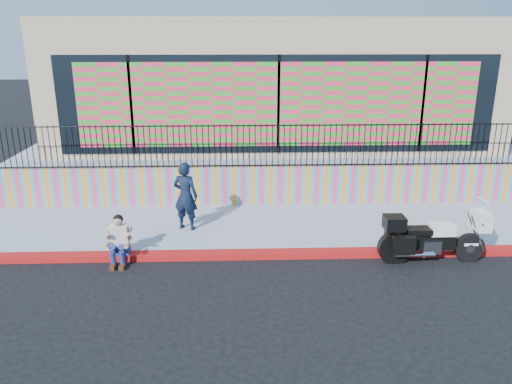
{
  "coord_description": "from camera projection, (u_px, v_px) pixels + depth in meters",
  "views": [
    {
      "loc": [
        -1.16,
        -10.25,
        4.85
      ],
      "look_at": [
        -0.75,
        1.2,
        1.16
      ],
      "focal_mm": 35.0,
      "sensor_mm": 36.0,
      "label": 1
    }
  ],
  "objects": [
    {
      "name": "sidewalk",
      "position": [
        285.0,
        227.0,
        12.82
      ],
      "size": [
        16.0,
        3.0,
        0.15
      ],
      "primitive_type": "cube",
      "color": "#98A3B6",
      "rests_on": "ground"
    },
    {
      "name": "police_officer",
      "position": [
        186.0,
        196.0,
        12.25
      ],
      "size": [
        0.72,
        0.59,
        1.71
      ],
      "primitive_type": "imported",
      "rotation": [
        0.0,
        0.0,
        2.81
      ],
      "color": "black",
      "rests_on": "sidewalk"
    },
    {
      "name": "seated_man",
      "position": [
        119.0,
        244.0,
        10.82
      ],
      "size": [
        0.54,
        0.71,
        1.06
      ],
      "color": "navy",
      "rests_on": "ground"
    },
    {
      "name": "ground",
      "position": [
        291.0,
        257.0,
        11.27
      ],
      "size": [
        90.0,
        90.0,
        0.0
      ],
      "primitive_type": "plane",
      "color": "black",
      "rests_on": "ground"
    },
    {
      "name": "metal_fence",
      "position": [
        280.0,
        145.0,
        13.8
      ],
      "size": [
        15.8,
        0.04,
        1.2
      ],
      "primitive_type": null,
      "color": "black",
      "rests_on": "mural_wall"
    },
    {
      "name": "elevated_platform",
      "position": [
        269.0,
        148.0,
        19.02
      ],
      "size": [
        16.0,
        10.0,
        1.25
      ],
      "primitive_type": "cube",
      "color": "#98A3B6",
      "rests_on": "ground"
    },
    {
      "name": "police_motorcycle",
      "position": [
        431.0,
        236.0,
        10.86
      ],
      "size": [
        2.32,
        0.77,
        1.44
      ],
      "color": "black",
      "rests_on": "ground"
    },
    {
      "name": "mural_wall",
      "position": [
        280.0,
        185.0,
        14.15
      ],
      "size": [
        16.0,
        0.2,
        1.1
      ],
      "primitive_type": "cube",
      "color": "#EE3E75",
      "rests_on": "sidewalk"
    },
    {
      "name": "storefront_building",
      "position": [
        270.0,
        78.0,
        18.01
      ],
      "size": [
        14.0,
        8.06,
        4.0
      ],
      "color": "#C8B285",
      "rests_on": "elevated_platform"
    },
    {
      "name": "red_curb",
      "position": [
        291.0,
        254.0,
        11.25
      ],
      "size": [
        16.0,
        0.3,
        0.15
      ],
      "primitive_type": "cube",
      "color": "#B11A0C",
      "rests_on": "ground"
    }
  ]
}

